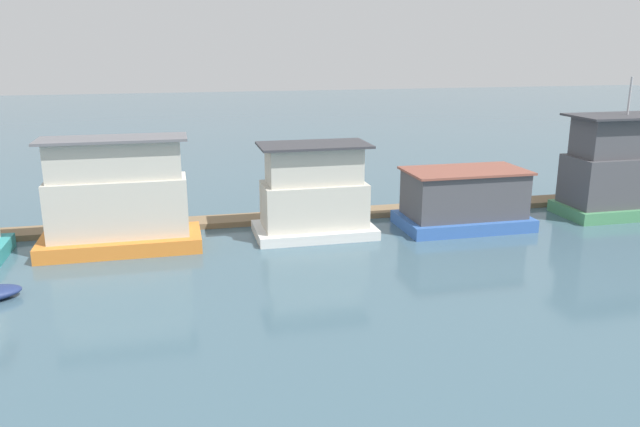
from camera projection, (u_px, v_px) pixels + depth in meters
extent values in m
plane|color=#426070|center=(316.00, 235.00, 32.04)|extent=(200.00, 200.00, 0.00)
cube|color=#846B4C|center=(303.00, 216.00, 34.94)|extent=(51.00, 1.73, 0.30)
cube|color=orange|center=(122.00, 242.00, 29.71)|extent=(7.43, 3.22, 0.69)
cube|color=beige|center=(119.00, 207.00, 29.26)|extent=(6.33, 2.12, 2.74)
cube|color=beige|center=(114.00, 160.00, 28.66)|extent=(5.95, 1.74, 1.80)
cube|color=slate|center=(113.00, 139.00, 28.41)|extent=(6.63, 2.42, 0.12)
cube|color=white|center=(314.00, 230.00, 32.01)|extent=(6.05, 3.55, 0.49)
cube|color=beige|center=(314.00, 204.00, 31.65)|extent=(5.17, 2.67, 2.24)
cube|color=beige|center=(314.00, 165.00, 31.11)|extent=(4.64, 2.15, 1.86)
cube|color=#38383D|center=(314.00, 145.00, 30.85)|extent=(5.47, 2.97, 0.12)
cube|color=#3866B7|center=(462.00, 221.00, 33.37)|extent=(6.77, 3.88, 0.64)
cube|color=#4C4C51|center=(464.00, 194.00, 32.97)|extent=(6.03, 3.15, 2.36)
cube|color=brown|center=(465.00, 171.00, 32.64)|extent=(6.33, 3.45, 0.12)
cube|color=#4C9360|center=(607.00, 209.00, 35.62)|extent=(5.49, 3.48, 0.67)
cube|color=#4C4C51|center=(611.00, 180.00, 35.17)|extent=(4.93, 2.92, 2.75)
cube|color=#4C4C51|center=(617.00, 137.00, 34.52)|extent=(4.35, 2.34, 2.18)
cube|color=#38383D|center=(619.00, 116.00, 34.22)|extent=(5.23, 3.22, 0.12)
cylinder|color=#B2B2B7|center=(630.00, 96.00, 34.04)|extent=(0.12, 0.12, 2.05)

